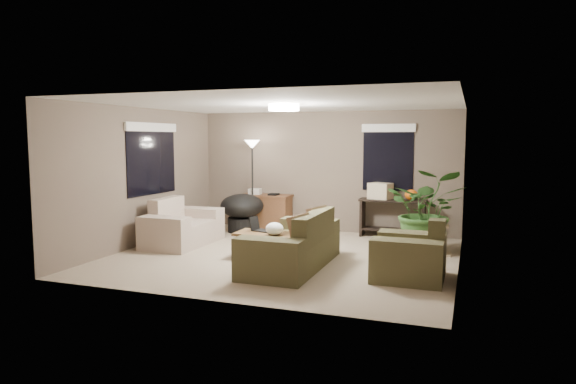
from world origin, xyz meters
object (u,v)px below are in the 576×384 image
(papasan_chair, at_px, (242,210))
(floor_lamp, at_px, (252,155))
(main_sofa, at_px, (294,248))
(loveseat, at_px, (181,228))
(desk, at_px, (266,212))
(houseplant, at_px, (427,220))
(armchair, at_px, (410,258))
(console_table, at_px, (393,215))
(coffee_table, at_px, (266,236))
(cat_scratching_post, at_px, (441,242))

(papasan_chair, height_order, floor_lamp, floor_lamp)
(main_sofa, bearing_deg, papasan_chair, 129.67)
(main_sofa, height_order, loveseat, same)
(desk, relative_size, houseplant, 0.77)
(loveseat, relative_size, armchair, 1.60)
(papasan_chair, bearing_deg, console_table, 9.11)
(coffee_table, relative_size, floor_lamp, 0.52)
(floor_lamp, bearing_deg, cat_scratching_post, -14.50)
(loveseat, distance_m, papasan_chair, 1.61)
(houseplant, bearing_deg, armchair, -92.07)
(papasan_chair, relative_size, floor_lamp, 0.53)
(armchair, bearing_deg, houseplant, 87.93)
(loveseat, xyz_separation_m, papasan_chair, (0.52, 1.52, 0.17))
(main_sofa, distance_m, houseplant, 2.53)
(main_sofa, xyz_separation_m, houseplant, (1.80, 1.76, 0.26))
(armchair, height_order, papasan_chair, armchair)
(main_sofa, distance_m, loveseat, 2.66)
(desk, bearing_deg, coffee_table, -67.49)
(papasan_chair, bearing_deg, coffee_table, -55.68)
(coffee_table, xyz_separation_m, console_table, (1.67, 2.49, 0.08))
(main_sofa, height_order, armchair, same)
(loveseat, bearing_deg, desk, 65.55)
(loveseat, bearing_deg, main_sofa, -19.27)
(console_table, bearing_deg, houseplant, -56.32)
(main_sofa, relative_size, console_table, 1.69)
(loveseat, relative_size, console_table, 1.23)
(armchair, height_order, houseplant, houseplant)
(floor_lamp, relative_size, houseplant, 1.33)
(armchair, xyz_separation_m, papasan_chair, (-3.72, 2.47, 0.17))
(armchair, bearing_deg, papasan_chair, 146.37)
(cat_scratching_post, bearing_deg, loveseat, -171.07)
(coffee_table, xyz_separation_m, houseplant, (2.41, 1.37, 0.20))
(coffee_table, xyz_separation_m, floor_lamp, (-1.22, 2.21, 1.24))
(main_sofa, relative_size, floor_lamp, 1.15)
(papasan_chair, bearing_deg, main_sofa, -50.33)
(main_sofa, relative_size, houseplant, 1.53)
(armchair, xyz_separation_m, floor_lamp, (-3.57, 2.68, 1.30))
(console_table, relative_size, floor_lamp, 0.68)
(loveseat, xyz_separation_m, floor_lamp, (0.67, 1.72, 1.30))
(houseplant, bearing_deg, papasan_chair, 170.47)
(main_sofa, xyz_separation_m, console_table, (1.05, 2.88, 0.14))
(loveseat, xyz_separation_m, desk, (0.88, 1.95, 0.08))
(desk, bearing_deg, papasan_chair, -129.94)
(desk, bearing_deg, houseplant, -17.28)
(loveseat, xyz_separation_m, houseplant, (4.31, 0.88, 0.26))
(main_sofa, xyz_separation_m, coffee_table, (-0.62, 0.39, 0.06))
(armchair, distance_m, desk, 4.44)
(desk, xyz_separation_m, houseplant, (3.42, -1.07, 0.18))
(armchair, bearing_deg, desk, 139.16)
(main_sofa, bearing_deg, console_table, 69.94)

